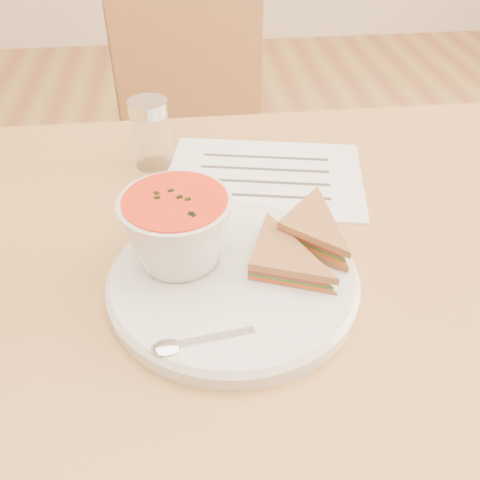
{
  "coord_description": "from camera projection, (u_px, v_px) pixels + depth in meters",
  "views": [
    {
      "loc": [
        -0.07,
        -0.51,
        1.16
      ],
      "look_at": [
        -0.02,
        -0.06,
        0.8
      ],
      "focal_mm": 40.0,
      "sensor_mm": 36.0,
      "label": 1
    }
  ],
  "objects": [
    {
      "name": "soup_bowl",
      "position": [
        178.0,
        233.0,
        0.58
      ],
      "size": [
        0.16,
        0.16,
        0.08
      ],
      "primitive_type": null,
      "rotation": [
        0.0,
        0.0,
        0.36
      ],
      "color": "silver",
      "rests_on": "plate"
    },
    {
      "name": "sandwich_half_b",
      "position": [
        277.0,
        232.0,
        0.61
      ],
      "size": [
        0.13,
        0.13,
        0.03
      ],
      "primitive_type": null,
      "rotation": [
        0.0,
        0.0,
        -0.74
      ],
      "color": "#B47A3F",
      "rests_on": "plate"
    },
    {
      "name": "paper_menu",
      "position": [
        264.0,
        176.0,
        0.77
      ],
      "size": [
        0.32,
        0.26,
        0.0
      ],
      "primitive_type": null,
      "rotation": [
        0.0,
        0.0,
        -0.2
      ],
      "color": "white",
      "rests_on": "dining_table"
    },
    {
      "name": "dining_table",
      "position": [
        246.0,
        415.0,
        0.89
      ],
      "size": [
        1.0,
        0.7,
        0.75
      ],
      "primitive_type": null,
      "color": "brown",
      "rests_on": "floor"
    },
    {
      "name": "spoon",
      "position": [
        215.0,
        338.0,
        0.51
      ],
      "size": [
        0.16,
        0.06,
        0.01
      ],
      "primitive_type": null,
      "rotation": [
        0.0,
        0.0,
        0.15
      ],
      "color": "silver",
      "rests_on": "plate"
    },
    {
      "name": "chair_far",
      "position": [
        218.0,
        183.0,
        1.36
      ],
      "size": [
        0.47,
        0.47,
        0.86
      ],
      "primitive_type": null,
      "rotation": [
        0.0,
        0.0,
        3.43
      ],
      "color": "brown",
      "rests_on": "floor"
    },
    {
      "name": "plate",
      "position": [
        233.0,
        281.0,
        0.59
      ],
      "size": [
        0.33,
        0.33,
        0.02
      ],
      "primitive_type": null,
      "rotation": [
        0.0,
        0.0,
        -0.2
      ],
      "color": "silver",
      "rests_on": "dining_table"
    },
    {
      "name": "condiment_shaker",
      "position": [
        151.0,
        134.0,
        0.77
      ],
      "size": [
        0.06,
        0.06,
        0.1
      ],
      "primitive_type": null,
      "rotation": [
        0.0,
        0.0,
        -0.01
      ],
      "color": "silver",
      "rests_on": "dining_table"
    },
    {
      "name": "sandwich_half_a",
      "position": [
        248.0,
        274.0,
        0.57
      ],
      "size": [
        0.12,
        0.12,
        0.03
      ],
      "primitive_type": null,
      "rotation": [
        0.0,
        0.0,
        -0.37
      ],
      "color": "#B47A3F",
      "rests_on": "plate"
    }
  ]
}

